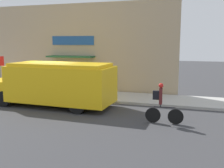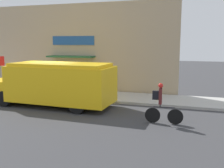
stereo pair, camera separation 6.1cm
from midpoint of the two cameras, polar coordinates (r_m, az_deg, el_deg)
name	(u,v)px [view 2 (the right image)]	position (r m, az deg, el deg)	size (l,w,h in m)	color
ground_plane	(55,99)	(15.67, -12.10, -3.23)	(70.00, 70.00, 0.00)	#38383A
sidewalk	(66,94)	(16.82, -9.80, -2.08)	(28.00, 2.72, 0.14)	#ADAAA3
storefront	(76,48)	(17.91, -7.72, 7.74)	(13.55, 1.05, 5.80)	tan
school_bus	(54,84)	(13.82, -12.36, 0.10)	(6.84, 2.81, 2.25)	yellow
cyclist	(161,104)	(10.85, 10.81, -4.32)	(1.54, 0.21, 1.67)	black
stop_sign_post	(0,68)	(18.19, -23.11, 3.32)	(0.45, 0.45, 2.31)	slate
trash_bin	(91,85)	(16.85, -4.40, -0.28)	(0.51, 0.51, 0.83)	#38383D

